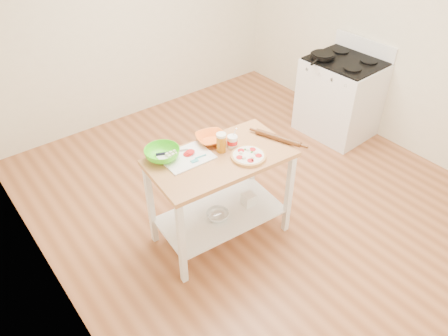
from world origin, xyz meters
name	(u,v)px	position (x,y,z in m)	size (l,w,h in m)	color
room_shell	(258,75)	(0.00, 0.00, 1.35)	(4.04, 4.54, 2.74)	#A3633C
prep_island	(221,180)	(-0.60, -0.25, 0.65)	(1.23, 0.74, 0.90)	#B9804C
gas_stove	(340,97)	(1.64, 0.30, 0.47)	(0.74, 0.85, 1.11)	white
skillet	(323,56)	(1.46, 0.51, 0.98)	(0.44, 0.28, 0.03)	black
pizza	(248,156)	(-0.43, -0.40, 0.92)	(0.29, 0.29, 0.05)	#DEA85F
cutting_board	(186,157)	(-0.83, -0.09, 0.91)	(0.41, 0.31, 0.04)	white
spatula	(198,158)	(-0.77, -0.18, 0.92)	(0.15, 0.05, 0.01)	#42ADB6
knife	(168,153)	(-0.92, 0.04, 0.92)	(0.26, 0.12, 0.01)	silver
orange_bowl	(211,139)	(-0.53, -0.03, 0.93)	(0.25, 0.25, 0.06)	orange
green_bowl	(162,154)	(-0.98, 0.02, 0.94)	(0.29, 0.29, 0.09)	#49E61A
beer_pint	(221,142)	(-0.55, -0.19, 0.98)	(0.08, 0.08, 0.17)	#B26B0E
yogurt_tub	(232,142)	(-0.44, -0.20, 0.95)	(0.09, 0.09, 0.19)	white
rolling_pin	(278,138)	(-0.07, -0.37, 0.92)	(0.05, 0.05, 0.41)	#5F3415
shelf_glass_bowl	(218,215)	(-0.65, -0.27, 0.29)	(0.20, 0.20, 0.06)	silver
shelf_bin	(249,199)	(-0.31, -0.30, 0.31)	(0.11, 0.11, 0.11)	white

